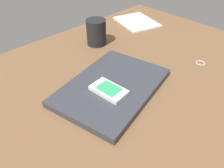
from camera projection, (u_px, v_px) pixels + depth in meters
The scene contains 6 objects.
desk_surface at pixel (114, 81), 71.01cm from camera, with size 120.00×80.00×3.00cm, color brown.
laptop_closed at pixel (112, 87), 64.88cm from camera, with size 33.15×22.83×1.99cm, color #33353D.
cell_phone_on_laptop at pixel (109, 90), 61.10cm from camera, with size 6.82×10.66×1.30cm.
pen_cup at pixel (96, 32), 85.18cm from camera, with size 7.54×7.54×9.86cm, color black.
key_ring at pixel (200, 63), 76.52cm from camera, with size 3.17×3.17×0.36cm, color silver.
notepad at pixel (137, 22), 104.72cm from camera, with size 15.35×19.35×0.80cm, color white.
Camera 1 is at (39.85, 40.03, 44.55)cm, focal length 35.36 mm.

